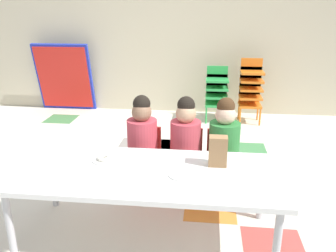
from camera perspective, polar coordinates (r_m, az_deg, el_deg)
The scene contains 13 objects.
ground_plane at distance 3.52m, azimuth -0.67°, elevation -8.95°, with size 6.60×4.95×0.02m.
back_wall at distance 5.59m, azimuth 2.54°, elevation 14.65°, with size 6.60×0.10×2.44m, color beige.
craft_table at distance 2.50m, azimuth -3.55°, elevation -8.07°, with size 1.88×0.80×0.54m.
seated_child_near_camera at distance 3.07m, azimuth -4.16°, elevation -1.73°, with size 0.34×0.34×0.92m.
seated_child_middle_seat at distance 3.03m, azimuth 2.85°, elevation -2.02°, with size 0.32×0.31×0.92m.
seated_child_far_right at distance 3.03m, azimuth 9.07°, elevation -2.24°, with size 0.32×0.31×0.92m.
kid_chair_green_stack at distance 5.22m, azimuth 7.88°, elevation 5.71°, with size 0.32×0.30×0.80m.
kid_chair_orange_stack at distance 5.24m, azimuth 13.23°, elevation 6.13°, with size 0.32×0.30×0.92m.
folded_activity_table at distance 5.93m, azimuth -16.42°, elevation 7.51°, with size 0.90×0.29×1.09m.
paper_bag_brown at distance 2.54m, azimuth 8.07°, elevation -4.05°, with size 0.13×0.09×0.22m, color #9E754C.
paper_plate_near_edge at distance 2.68m, azimuth -10.29°, elevation -5.42°, with size 0.18×0.18×0.01m, color white.
paper_plate_center_table at distance 2.42m, azimuth 2.21°, elevation -7.90°, with size 0.18×0.18×0.01m, color white.
donut_powdered_on_plate at distance 2.67m, azimuth -10.31°, elevation -5.07°, with size 0.10×0.10×0.03m, color white.
Camera 1 is at (0.39, -3.08, 1.64)m, focal length 37.70 mm.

